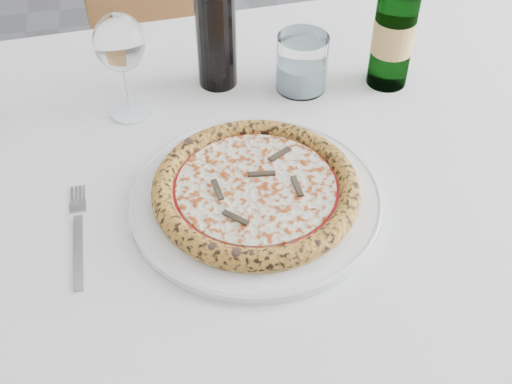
% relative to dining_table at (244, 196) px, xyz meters
% --- Properties ---
extents(floor, '(5.00, 6.00, 0.02)m').
position_rel_dining_table_xyz_m(floor, '(0.23, 0.01, -0.68)').
color(floor, '#53525C').
rests_on(floor, ground).
extents(dining_table, '(1.58, 0.99, 0.76)m').
position_rel_dining_table_xyz_m(dining_table, '(0.00, 0.00, 0.00)').
color(dining_table, brown).
rests_on(dining_table, floor).
extents(chair_far, '(0.46, 0.46, 0.93)m').
position_rel_dining_table_xyz_m(chair_far, '(-0.04, 0.83, -0.14)').
color(chair_far, brown).
rests_on(chair_far, floor).
extents(plate, '(0.36, 0.36, 0.02)m').
position_rel_dining_table_xyz_m(plate, '(0.00, -0.10, 0.09)').
color(plate, white).
rests_on(plate, dining_table).
extents(pizza, '(0.29, 0.29, 0.03)m').
position_rel_dining_table_xyz_m(pizza, '(-0.00, -0.10, 0.11)').
color(pizza, '#D6B95A').
rests_on(pizza, plate).
extents(fork, '(0.02, 0.19, 0.00)m').
position_rel_dining_table_xyz_m(fork, '(-0.25, -0.12, 0.08)').
color(fork, gray).
rests_on(fork, dining_table).
extents(wine_glass, '(0.08, 0.08, 0.18)m').
position_rel_dining_table_xyz_m(wine_glass, '(-0.16, 0.15, 0.21)').
color(wine_glass, white).
rests_on(wine_glass, dining_table).
extents(tumbler, '(0.09, 0.09, 0.10)m').
position_rel_dining_table_xyz_m(tumbler, '(0.13, 0.16, 0.12)').
color(tumbler, white).
rests_on(tumbler, dining_table).
extents(beer_bottle, '(0.07, 0.07, 0.27)m').
position_rel_dining_table_xyz_m(beer_bottle, '(0.29, 0.15, 0.19)').
color(beer_bottle, '#245725').
rests_on(beer_bottle, dining_table).
extents(wine_bottle, '(0.07, 0.07, 0.28)m').
position_rel_dining_table_xyz_m(wine_bottle, '(-0.00, 0.21, 0.20)').
color(wine_bottle, black).
rests_on(wine_bottle, dining_table).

